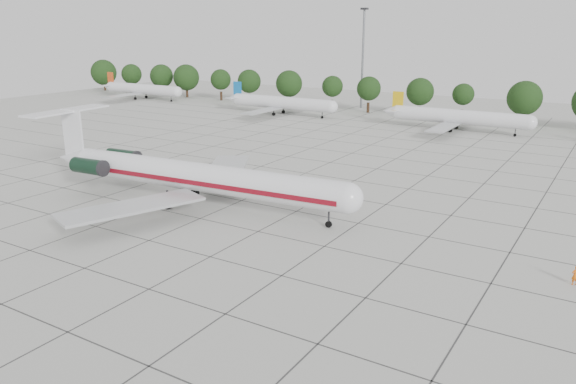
% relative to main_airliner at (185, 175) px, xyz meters
% --- Properties ---
extents(ground, '(260.00, 260.00, 0.00)m').
position_rel_main_airliner_xyz_m(ground, '(13.20, -3.54, -3.66)').
color(ground, '#BBBBB3').
rests_on(ground, ground).
extents(apron_joints, '(170.00, 170.00, 0.02)m').
position_rel_main_airliner_xyz_m(apron_joints, '(13.20, 11.46, -3.66)').
color(apron_joints, '#383838').
rests_on(apron_joints, ground).
extents(main_airliner, '(44.24, 34.68, 10.37)m').
position_rel_main_airliner_xyz_m(main_airliner, '(0.00, 0.00, 0.00)').
color(main_airliner, silver).
rests_on(main_airliner, ground).
extents(ground_crew, '(0.75, 0.69, 1.72)m').
position_rel_main_airliner_xyz_m(ground_crew, '(43.22, -0.05, -2.80)').
color(ground_crew, orange).
rests_on(ground_crew, ground).
extents(bg_airliner_a, '(28.24, 27.20, 7.40)m').
position_rel_main_airliner_xyz_m(bg_airliner_a, '(-79.91, 71.05, -0.75)').
color(bg_airliner_a, silver).
rests_on(bg_airliner_a, ground).
extents(bg_airliner_b, '(28.24, 27.20, 7.40)m').
position_rel_main_airliner_xyz_m(bg_airliner_b, '(-28.33, 66.86, -0.75)').
color(bg_airliner_b, silver).
rests_on(bg_airliner_b, ground).
extents(bg_airliner_c, '(28.24, 27.20, 7.40)m').
position_rel_main_airliner_xyz_m(bg_airliner_c, '(14.74, 67.13, -0.75)').
color(bg_airliner_c, silver).
rests_on(bg_airliner_c, ground).
extents(tree_line, '(249.86, 8.44, 10.22)m').
position_rel_main_airliner_xyz_m(tree_line, '(1.51, 81.46, 2.32)').
color(tree_line, '#332114').
rests_on(tree_line, ground).
extents(floodlight_mast, '(1.60, 1.60, 25.45)m').
position_rel_main_airliner_xyz_m(floodlight_mast, '(-16.80, 88.46, 10.62)').
color(floodlight_mast, slate).
rests_on(floodlight_mast, ground).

